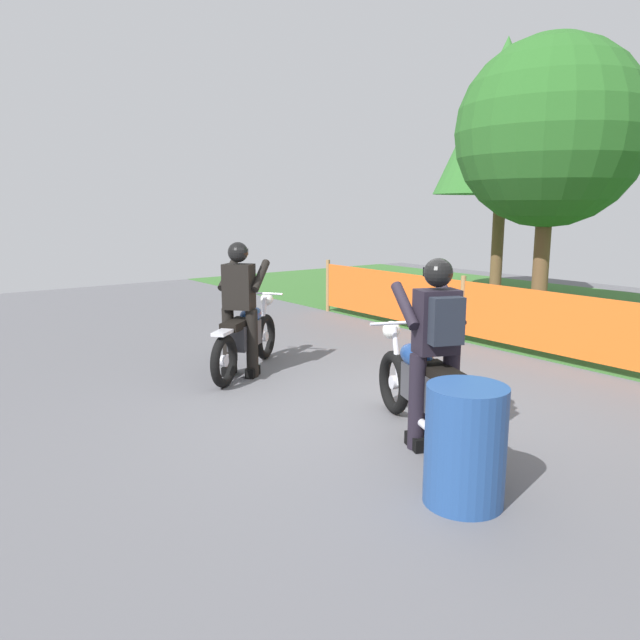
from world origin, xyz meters
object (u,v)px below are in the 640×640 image
(motorcycle_lead, at_px, (423,388))
(traffic_cone, at_px, (429,366))
(motorcycle_trailing, at_px, (246,336))
(rider_lead, at_px, (436,343))
(rider_trailing, at_px, (240,304))
(spare_drum, at_px, (465,445))

(motorcycle_lead, relative_size, traffic_cone, 3.75)
(motorcycle_trailing, bearing_deg, traffic_cone, -92.58)
(rider_lead, bearing_deg, motorcycle_lead, 0.51)
(motorcycle_lead, distance_m, rider_trailing, 2.88)
(motorcycle_trailing, relative_size, rider_trailing, 0.98)
(rider_trailing, distance_m, traffic_cone, 2.44)
(motorcycle_lead, distance_m, motorcycle_trailing, 2.96)
(motorcycle_trailing, bearing_deg, spare_drum, -135.40)
(rider_lead, distance_m, spare_drum, 1.15)
(motorcycle_lead, distance_m, traffic_cone, 1.61)
(traffic_cone, distance_m, spare_drum, 2.82)
(rider_trailing, xyz_separation_m, traffic_cone, (1.79, 1.52, -0.66))
(rider_trailing, bearing_deg, motorcycle_lead, -121.79)
(motorcycle_lead, xyz_separation_m, motorcycle_trailing, (-2.96, -0.16, -0.01))
(motorcycle_trailing, xyz_separation_m, spare_drum, (4.01, -0.51, -0.03))
(motorcycle_trailing, height_order, traffic_cone, motorcycle_trailing)
(rider_trailing, height_order, spare_drum, rider_trailing)
(rider_lead, relative_size, rider_trailing, 1.00)
(motorcycle_trailing, distance_m, traffic_cone, 2.37)
(motorcycle_trailing, distance_m, rider_trailing, 0.49)
(motorcycle_lead, height_order, rider_trailing, rider_trailing)
(rider_lead, xyz_separation_m, rider_trailing, (-3.05, -0.23, -0.03))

